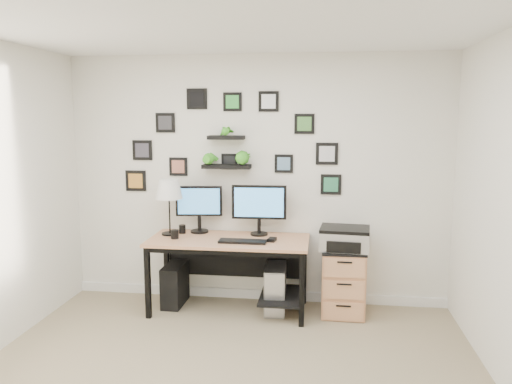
% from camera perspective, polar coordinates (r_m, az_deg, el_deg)
% --- Properties ---
extents(room, '(4.00, 4.00, 4.00)m').
position_cam_1_polar(room, '(5.54, 0.02, -11.59)').
color(room, tan).
rests_on(room, ground).
extents(desk, '(1.60, 0.70, 0.75)m').
position_cam_1_polar(desk, '(5.09, -2.66, -6.63)').
color(desk, tan).
rests_on(desk, ground).
extents(monitor_left, '(0.48, 0.21, 0.50)m').
position_cam_1_polar(monitor_left, '(5.26, -6.53, -1.54)').
color(monitor_left, black).
rests_on(monitor_left, desk).
extents(monitor_right, '(0.56, 0.19, 0.52)m').
position_cam_1_polar(monitor_right, '(5.11, 0.35, -1.57)').
color(monitor_right, black).
rests_on(monitor_right, desk).
extents(keyboard, '(0.47, 0.15, 0.02)m').
position_cam_1_polar(keyboard, '(4.88, -1.54, -5.66)').
color(keyboard, black).
rests_on(keyboard, desk).
extents(mouse, '(0.09, 0.12, 0.03)m').
position_cam_1_polar(mouse, '(4.93, 1.84, -5.46)').
color(mouse, black).
rests_on(mouse, desk).
extents(table_lamp, '(0.28, 0.28, 0.58)m').
position_cam_1_polar(table_lamp, '(5.19, -9.92, 0.16)').
color(table_lamp, black).
rests_on(table_lamp, desk).
extents(mug, '(0.08, 0.08, 0.09)m').
position_cam_1_polar(mug, '(5.08, -9.27, -4.80)').
color(mug, black).
rests_on(mug, desk).
extents(pen_cup, '(0.07, 0.07, 0.09)m').
position_cam_1_polar(pen_cup, '(5.30, -8.42, -4.22)').
color(pen_cup, black).
rests_on(pen_cup, desk).
extents(pc_tower_black, '(0.20, 0.43, 0.43)m').
position_cam_1_polar(pc_tower_black, '(5.40, -9.25, -10.38)').
color(pc_tower_black, black).
rests_on(pc_tower_black, ground).
extents(pc_tower_grey, '(0.23, 0.48, 0.46)m').
position_cam_1_polar(pc_tower_grey, '(5.18, 2.23, -10.93)').
color(pc_tower_grey, gray).
rests_on(pc_tower_grey, ground).
extents(file_cabinet, '(0.43, 0.53, 0.67)m').
position_cam_1_polar(file_cabinet, '(5.16, 9.90, -9.92)').
color(file_cabinet, tan).
rests_on(file_cabinet, ground).
extents(printer, '(0.51, 0.42, 0.22)m').
position_cam_1_polar(printer, '(5.00, 10.10, -5.24)').
color(printer, silver).
rests_on(printer, file_cabinet).
extents(wall_decor, '(2.31, 0.18, 1.09)m').
position_cam_1_polar(wall_decor, '(5.19, -3.14, 5.22)').
color(wall_decor, black).
rests_on(wall_decor, ground).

